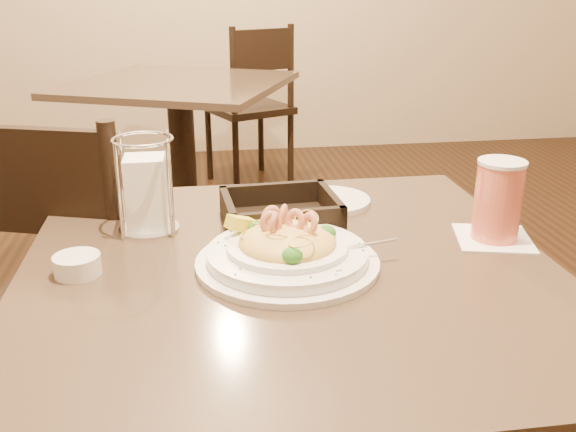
{
  "coord_description": "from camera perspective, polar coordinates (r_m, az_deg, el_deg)",
  "views": [
    {
      "loc": [
        -0.15,
        -0.97,
        1.19
      ],
      "look_at": [
        0.0,
        0.02,
        0.81
      ],
      "focal_mm": 40.0,
      "sensor_mm": 36.0,
      "label": 1
    }
  ],
  "objects": [
    {
      "name": "dining_chair_near",
      "position": [
        1.61,
        -18.31,
        -5.91
      ],
      "size": [
        0.53,
        0.53,
        0.93
      ],
      "rotation": [
        0.0,
        0.0,
        2.82
      ],
      "color": "black",
      "rests_on": "ground"
    },
    {
      "name": "dining_chair_far",
      "position": [
        3.75,
        -3.2,
        10.11
      ],
      "size": [
        0.55,
        0.55,
        0.93
      ],
      "rotation": [
        0.0,
        0.0,
        3.54
      ],
      "color": "black",
      "rests_on": "ground"
    },
    {
      "name": "main_table",
      "position": [
        1.2,
        0.15,
        -14.34
      ],
      "size": [
        0.9,
        0.9,
        0.73
      ],
      "color": "black",
      "rests_on": "ground"
    },
    {
      "name": "background_table",
      "position": [
        3.05,
        -9.45,
        7.45
      ],
      "size": [
        1.19,
        1.19,
        0.73
      ],
      "rotation": [
        0.0,
        0.0,
        -0.41
      ],
      "color": "black",
      "rests_on": "ground"
    },
    {
      "name": "drink_glass",
      "position": [
        1.22,
        18.16,
        1.26
      ],
      "size": [
        0.16,
        0.16,
        0.15
      ],
      "rotation": [
        0.0,
        0.0,
        -0.24
      ],
      "color": "white",
      "rests_on": "main_table"
    },
    {
      "name": "pasta_bowl",
      "position": [
        1.07,
        -0.07,
        -3.09
      ],
      "size": [
        0.34,
        0.31,
        0.1
      ],
      "rotation": [
        0.0,
        0.0,
        -0.05
      ],
      "color": "white",
      "rests_on": "main_table"
    },
    {
      "name": "butter_ramekin",
      "position": [
        1.1,
        -18.23,
        -4.16
      ],
      "size": [
        0.09,
        0.09,
        0.03
      ],
      "primitive_type": "cylinder",
      "rotation": [
        0.0,
        0.0,
        -0.28
      ],
      "color": "white",
      "rests_on": "main_table"
    },
    {
      "name": "bread_basket",
      "position": [
        1.24,
        -0.68,
        0.09
      ],
      "size": [
        0.23,
        0.19,
        0.06
      ],
      "rotation": [
        0.0,
        0.0,
        0.06
      ],
      "color": "black",
      "rests_on": "main_table"
    },
    {
      "name": "side_plate",
      "position": [
        1.37,
        3.66,
        1.38
      ],
      "size": [
        0.2,
        0.2,
        0.01
      ],
      "primitive_type": "cylinder",
      "rotation": [
        0.0,
        0.0,
        0.18
      ],
      "color": "white",
      "rests_on": "main_table"
    },
    {
      "name": "napkin_caddy",
      "position": [
        1.23,
        -12.48,
        2.18
      ],
      "size": [
        0.11,
        0.11,
        0.18
      ],
      "rotation": [
        0.0,
        0.0,
        0.19
      ],
      "color": "silver",
      "rests_on": "main_table"
    }
  ]
}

